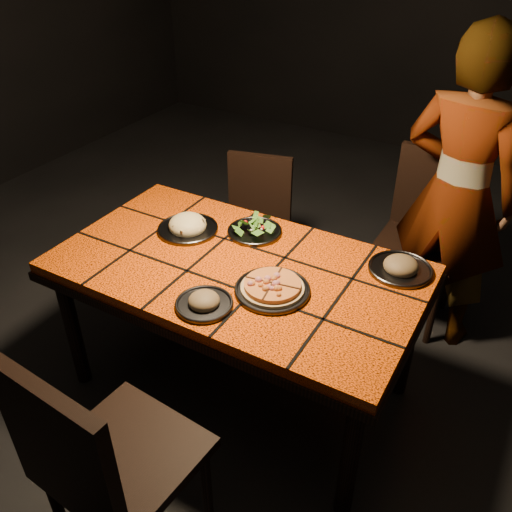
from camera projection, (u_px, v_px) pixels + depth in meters
The scene contains 11 objects.
room_shell at pixel (233, 94), 1.96m from camera, with size 6.04×7.04×3.08m.
dining_table at pixel (237, 279), 2.42m from camera, with size 1.62×0.92×0.75m.
chair_near at pixel (100, 460), 1.74m from camera, with size 0.50×0.50×1.03m.
chair_far_left at pixel (255, 218), 3.23m from camera, with size 0.47×0.47×0.86m.
chair_far_right at pixel (425, 227), 3.01m from camera, with size 0.44×0.44×0.98m.
diner at pixel (457, 195), 2.72m from camera, with size 0.62×0.40×1.69m, color brown.
plate_pizza at pixel (272, 288), 2.20m from camera, with size 0.31×0.31×0.04m.
plate_pasta at pixel (188, 226), 2.60m from camera, with size 0.29×0.29×0.10m.
plate_salad at pixel (255, 228), 2.58m from camera, with size 0.26×0.26×0.07m.
plate_mushroom_a at pixel (204, 302), 2.12m from camera, with size 0.23×0.23×0.08m.
plate_mushroom_b at pixel (401, 266), 2.32m from camera, with size 0.28×0.28×0.09m.
Camera 1 is at (1.05, -1.65, 2.10)m, focal length 38.00 mm.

